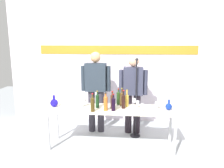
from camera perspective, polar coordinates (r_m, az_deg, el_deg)
ground_plane at (r=4.10m, az=-0.20°, el=-16.22°), size 10.00×10.00×0.00m
back_wall at (r=5.08m, az=1.36°, el=6.77°), size 5.20×0.11×3.00m
display_table at (r=3.84m, az=-0.21°, el=-7.29°), size 2.29×0.56×0.73m
decanter_blue_left at (r=4.02m, az=-15.12°, el=-4.80°), size 0.14×0.14×0.21m
decanter_blue_right at (r=3.83m, az=14.82°, el=-5.77°), size 0.12×0.12×0.18m
presenter_left at (r=4.45m, az=-4.30°, el=-0.73°), size 0.62×0.22×1.69m
presenter_right at (r=4.40m, az=5.61°, el=-1.62°), size 0.58×0.22×1.62m
wine_bottle_0 at (r=3.78m, az=3.06°, el=-4.43°), size 0.07×0.07×0.33m
wine_bottle_1 at (r=3.65m, az=0.37°, el=-5.21°), size 0.07×0.07×0.30m
wine_bottle_2 at (r=3.92m, az=2.61°, el=-3.87°), size 0.07×0.07×0.33m
wine_bottle_3 at (r=3.89m, az=3.95°, el=-4.17°), size 0.06×0.06×0.31m
wine_bottle_4 at (r=3.83m, az=-3.93°, el=-4.35°), size 0.07×0.07×0.31m
wine_bottle_5 at (r=3.62m, az=-5.18°, el=-5.23°), size 0.07×0.07×0.31m
wine_bottle_6 at (r=3.77m, az=0.08°, el=-4.46°), size 0.07×0.07×0.31m
wine_bottle_7 at (r=3.65m, az=-1.70°, el=-4.97°), size 0.07×0.07×0.31m
wine_bottle_8 at (r=3.99m, az=1.72°, el=-3.62°), size 0.07×0.07×0.31m
wine_glass_left_0 at (r=3.83m, az=-8.74°, el=-4.78°), size 0.06×0.06×0.15m
wine_glass_left_1 at (r=4.07m, az=-7.31°, el=-3.82°), size 0.07×0.07×0.15m
wine_glass_left_2 at (r=3.93m, az=-13.20°, el=-4.50°), size 0.06×0.06×0.16m
wine_glass_left_3 at (r=3.92m, az=-7.49°, el=-4.41°), size 0.07×0.07×0.15m
wine_glass_left_4 at (r=3.74m, az=-10.29°, el=-5.36°), size 0.06×0.06×0.14m
wine_glass_left_5 at (r=4.08m, az=-9.74°, el=-3.85°), size 0.07×0.07×0.15m
wine_glass_right_0 at (r=3.82m, az=6.83°, el=-5.03°), size 0.06×0.06×0.13m
wine_glass_right_1 at (r=3.96m, az=12.38°, el=-4.31°), size 0.06×0.06×0.16m
wine_glass_right_2 at (r=3.94m, az=5.92°, el=-4.41°), size 0.06×0.06×0.14m
wine_glass_right_3 at (r=3.61m, az=7.99°, el=-5.89°), size 0.06×0.06×0.14m
wine_glass_right_4 at (r=3.82m, az=11.90°, el=-5.15°), size 0.07×0.07×0.13m
microphone_stand at (r=4.33m, az=6.29°, el=-7.09°), size 0.20×0.20×1.59m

